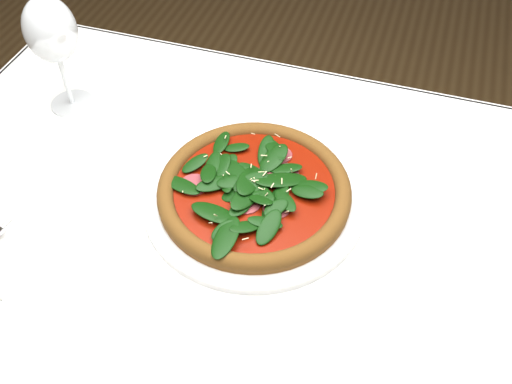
% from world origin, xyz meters
% --- Properties ---
extents(dining_table, '(1.21, 0.81, 0.75)m').
position_xyz_m(dining_table, '(0.00, 0.00, 0.65)').
color(dining_table, white).
rests_on(dining_table, ground).
extents(plate, '(0.35, 0.35, 0.01)m').
position_xyz_m(plate, '(-0.02, 0.04, 0.76)').
color(plate, white).
rests_on(plate, dining_table).
extents(pizza, '(0.39, 0.39, 0.04)m').
position_xyz_m(pizza, '(-0.02, 0.04, 0.78)').
color(pizza, brown).
rests_on(pizza, plate).
extents(wine_glass, '(0.09, 0.09, 0.21)m').
position_xyz_m(wine_glass, '(-0.41, 0.16, 0.90)').
color(wine_glass, white).
rests_on(wine_glass, dining_table).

